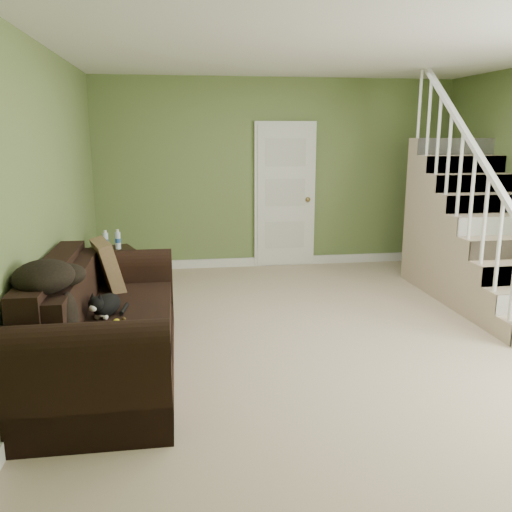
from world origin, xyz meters
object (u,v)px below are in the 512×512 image
object	(u,v)px
side_table	(114,270)
cat	(107,305)
sofa	(103,331)
banana	(116,325)

from	to	relation	value
side_table	cat	size ratio (longest dim) A/B	1.62
sofa	side_table	size ratio (longest dim) A/B	2.98
sofa	side_table	world-z (taller)	sofa
sofa	banana	size ratio (longest dim) A/B	10.73
side_table	cat	distance (m)	2.33
banana	sofa	bearing A→B (deg)	109.76
sofa	cat	xyz separation A→B (m)	(0.05, -0.06, 0.23)
cat	banana	bearing A→B (deg)	-50.36
side_table	sofa	bearing A→B (deg)	-86.31
sofa	cat	size ratio (longest dim) A/B	4.84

